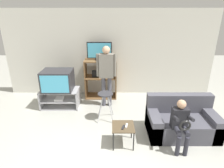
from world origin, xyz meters
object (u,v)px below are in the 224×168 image
person_standing_adult (107,71)px  person_seated_child (181,122)px  tv_stand (61,98)px  snack_table (123,128)px  remote_control_black (124,127)px  couch (181,122)px  television_main (58,80)px  television_flat (100,51)px  folding_stool (106,98)px  media_shelf (101,78)px  remote_control_white (127,126)px

person_standing_adult → person_seated_child: 2.32m
tv_stand → person_seated_child: size_ratio=1.03×
tv_stand → person_standing_adult: 1.51m
snack_table → remote_control_black: (-0.00, -0.05, 0.06)m
tv_stand → person_standing_adult: (1.30, 0.05, 0.78)m
snack_table → person_seated_child: size_ratio=0.43×
couch → person_seated_child: bearing=-114.0°
person_standing_adult → tv_stand: bearing=-177.9°
snack_table → television_main: bearing=135.8°
television_main → person_standing_adult: 1.34m
remote_control_black → television_flat: bearing=120.4°
folding_stool → tv_stand: bearing=152.4°
tv_stand → media_shelf: bearing=30.2°
television_main → couch: television_main is taller
remote_control_white → snack_table: bearing=-166.8°
tv_stand → remote_control_white: tv_stand is taller
remote_control_black → person_standing_adult: 1.86m
remote_control_white → couch: (1.21, 0.37, -0.15)m
remote_control_black → person_standing_adult: bearing=118.4°
television_main → person_seated_child: (2.75, -1.73, -0.19)m
television_main → remote_control_black: bearing=-45.1°
couch → person_standing_adult: person_standing_adult is taller
snack_table → remote_control_black: size_ratio=3.00×
television_main → remote_control_white: television_main is taller
remote_control_white → person_seated_child: 1.02m
remote_control_white → person_seated_child: person_seated_child is taller
tv_stand → media_shelf: media_shelf is taller
television_main → couch: bearing=-23.1°
folding_stool → person_seated_child: person_seated_child is taller
media_shelf → couch: size_ratio=0.82×
snack_table → person_standing_adult: bearing=102.4°
remote_control_black → tv_stand: bearing=151.2°
remote_control_black → person_standing_adult: person_standing_adult is taller
person_standing_adult → television_main: bearing=-178.3°
couch → remote_control_black: bearing=-161.6°
person_standing_adult → person_seated_child: person_standing_adult is taller
remote_control_black → person_seated_child: size_ratio=0.14×
tv_stand → remote_control_black: size_ratio=7.13×
couch → person_seated_child: 0.60m
television_main → media_shelf: size_ratio=0.67×
snack_table → remote_control_white: 0.09m
media_shelf → person_standing_adult: person_standing_adult is taller
tv_stand → person_seated_child: 3.24m
television_flat → remote_control_white: 2.58m
media_shelf → television_flat: bearing=135.4°
television_main → folding_stool: television_main is taller
tv_stand → television_flat: size_ratio=1.43×
couch → folding_stool: bearing=160.7°
television_flat → remote_control_white: size_ratio=4.99×
folding_stool → remote_control_black: size_ratio=4.85×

